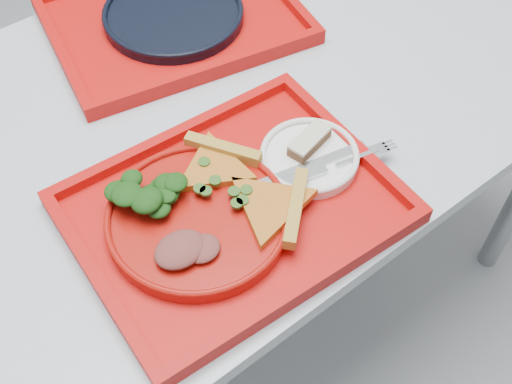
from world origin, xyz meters
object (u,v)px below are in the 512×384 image
(tray_main, at_px, (234,211))
(navy_plate, at_px, (173,16))
(tray_far, at_px, (174,22))
(dessert_bar, at_px, (310,141))
(dinner_plate, at_px, (198,219))

(tray_main, relative_size, navy_plate, 1.73)
(tray_far, height_order, navy_plate, navy_plate)
(dessert_bar, bearing_deg, dinner_plate, 168.24)
(tray_main, bearing_deg, dinner_plate, 172.92)
(tray_main, relative_size, dinner_plate, 1.73)
(dinner_plate, relative_size, dessert_bar, 3.24)
(tray_far, bearing_deg, dinner_plate, -108.04)
(tray_main, distance_m, dessert_bar, 0.16)
(tray_far, relative_size, navy_plate, 1.73)
(dessert_bar, bearing_deg, tray_main, 172.38)
(tray_far, bearing_deg, dessert_bar, -81.17)
(tray_far, bearing_deg, navy_plate, 0.00)
(navy_plate, bearing_deg, tray_main, -112.60)
(dinner_plate, distance_m, navy_plate, 0.47)
(tray_main, xyz_separation_m, dinner_plate, (-0.05, 0.01, 0.02))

